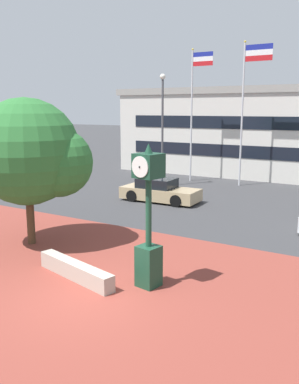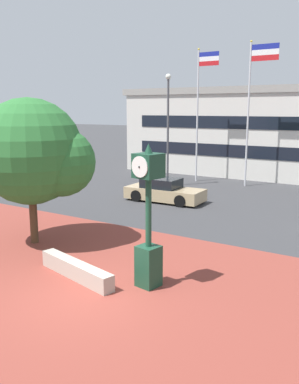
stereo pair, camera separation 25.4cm
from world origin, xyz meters
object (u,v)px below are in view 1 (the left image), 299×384
object	(u,v)px
car_street_far	(159,191)
flagpole_secondary	(246,101)
street_clock	(149,221)
plaza_tree	(34,154)
street_lamp_post	(162,119)
flagpole_primary	(194,106)

from	to	relation	value
car_street_far	flagpole_secondary	distance (m)	8.85
street_clock	plaza_tree	bearing A→B (deg)	178.24
street_clock	street_lamp_post	distance (m)	16.07
street_lamp_post	flagpole_primary	bearing A→B (deg)	73.61
street_clock	street_lamp_post	bearing A→B (deg)	127.94
plaza_tree	flagpole_secondary	xyz separation A→B (m)	(2.64, 15.70, 2.13)
street_clock	car_street_far	xyz separation A→B (m)	(-5.32, 9.91, -1.36)
car_street_far	flagpole_primary	xyz separation A→B (m)	(-1.31, 6.95, 4.65)
car_street_far	flagpole_primary	distance (m)	8.47
street_clock	flagpole_primary	xyz separation A→B (m)	(-6.64, 16.86, 3.29)
car_street_far	flagpole_secondary	bearing A→B (deg)	159.00
flagpole_secondary	plaza_tree	bearing A→B (deg)	-99.56
street_clock	flagpole_secondary	world-z (taller)	flagpole_secondary
street_lamp_post	flagpole_secondary	bearing A→B (deg)	32.22
street_lamp_post	plaza_tree	bearing A→B (deg)	-81.76
street_clock	flagpole_secondary	xyz separation A→B (m)	(-2.96, 16.86, 3.59)
car_street_far	plaza_tree	bearing A→B (deg)	-4.13
flagpole_secondary	car_street_far	bearing A→B (deg)	-108.74
flagpole_secondary	street_lamp_post	world-z (taller)	flagpole_secondary
street_clock	car_street_far	size ratio (longest dim) A/B	0.94
street_clock	flagpole_primary	world-z (taller)	flagpole_primary
street_clock	flagpole_primary	size ratio (longest dim) A/B	0.46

